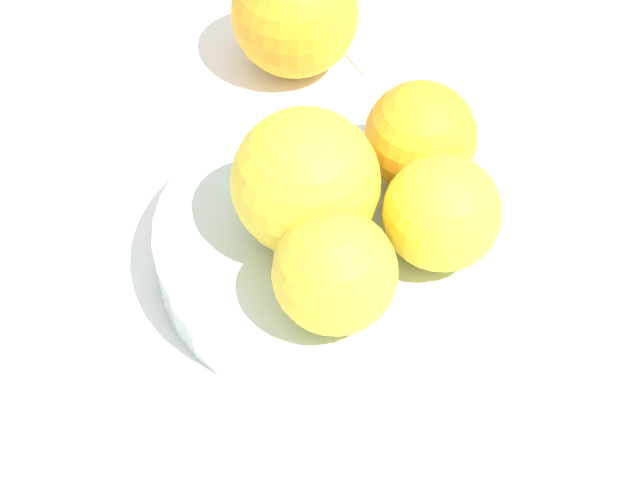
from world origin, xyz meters
The scene contains 8 objects.
ground_plane centered at (0.00, 0.00, -1.00)cm, with size 110.00×110.00×2.00cm, color white.
fruit_bowl centered at (0.00, 0.00, 1.76)cm, with size 19.07×19.07×3.72cm.
orange_in_bowl_0 centered at (-0.44, -0.91, 7.75)cm, with size 8.06×8.06×8.06cm, color yellow.
orange_in_bowl_1 centered at (5.10, 4.41, 6.91)cm, with size 6.37×6.37×6.37cm, color yellow.
orange_in_bowl_2 centered at (-0.42, 6.74, 6.96)cm, with size 6.48×6.48×6.48cm, color #F9A823.
orange_in_bowl_3 centered at (5.37, -2.55, 6.94)cm, with size 6.43×6.43×6.43cm, color yellow.
orange_loose_0 centered at (-16.18, 8.30, 4.39)cm, with size 8.79×8.79×8.79cm, color #F9A823.
folded_napkin centered at (-18.23, 18.15, 0.15)cm, with size 12.46×12.46×0.30cm, color beige.
Camera 1 is at (29.01, -18.53, 44.97)cm, focal length 53.17 mm.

